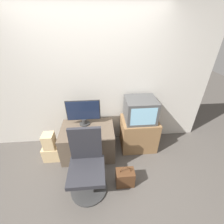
{
  "coord_description": "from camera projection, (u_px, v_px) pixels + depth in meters",
  "views": [
    {
      "loc": [
        0.15,
        -1.26,
        2.22
      ],
      "look_at": [
        0.34,
        1.02,
        0.83
      ],
      "focal_mm": 24.0,
      "sensor_mm": 36.0,
      "label": 1
    }
  ],
  "objects": [
    {
      "name": "ground_plane",
      "position": [
        95.0,
        196.0,
        2.22
      ],
      "size": [
        12.0,
        12.0,
        0.0
      ],
      "primitive_type": "plane",
      "color": "#4C4742"
    },
    {
      "name": "keyboard",
      "position": [
        82.0,
        133.0,
        2.57
      ],
      "size": [
        0.37,
        0.13,
        0.01
      ],
      "color": "#2D2D2D",
      "rests_on": "desk"
    },
    {
      "name": "office_chair",
      "position": [
        87.0,
        167.0,
        2.16
      ],
      "size": [
        0.55,
        0.55,
        1.01
      ],
      "color": "#333333",
      "rests_on": "ground_plane"
    },
    {
      "name": "cardboard_box_lower",
      "position": [
        52.0,
        153.0,
        2.76
      ],
      "size": [
        0.31,
        0.22,
        0.28
      ],
      "color": "#D1B27F",
      "rests_on": "ground_plane"
    },
    {
      "name": "handbag",
      "position": [
        125.0,
        177.0,
        2.32
      ],
      "size": [
        0.28,
        0.18,
        0.39
      ],
      "color": "#4C2D19",
      "rests_on": "ground_plane"
    },
    {
      "name": "cardboard_box_upper",
      "position": [
        49.0,
        141.0,
        2.62
      ],
      "size": [
        0.19,
        0.21,
        0.29
      ],
      "color": "#D1B27F",
      "rests_on": "cardboard_box_lower"
    },
    {
      "name": "side_stand",
      "position": [
        138.0,
        133.0,
        2.96
      ],
      "size": [
        0.67,
        0.52,
        0.64
      ],
      "color": "olive",
      "rests_on": "ground_plane"
    },
    {
      "name": "main_monitor",
      "position": [
        83.0,
        112.0,
        2.67
      ],
      "size": [
        0.6,
        0.19,
        0.49
      ],
      "color": "#2D2D2D",
      "rests_on": "desk"
    },
    {
      "name": "mouse",
      "position": [
        97.0,
        132.0,
        2.57
      ],
      "size": [
        0.06,
        0.03,
        0.03
      ],
      "color": "#4C4C51",
      "rests_on": "desk"
    },
    {
      "name": "crt_tv",
      "position": [
        140.0,
        110.0,
        2.69
      ],
      "size": [
        0.54,
        0.48,
        0.43
      ],
      "color": "#474747",
      "rests_on": "side_stand"
    },
    {
      "name": "desk",
      "position": [
        88.0,
        141.0,
        2.82
      ],
      "size": [
        0.95,
        0.67,
        0.58
      ],
      "color": "brown",
      "rests_on": "ground_plane"
    },
    {
      "name": "wall_back",
      "position": [
        92.0,
        81.0,
        2.67
      ],
      "size": [
        4.4,
        0.05,
        2.6
      ],
      "color": "beige",
      "rests_on": "ground_plane"
    }
  ]
}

